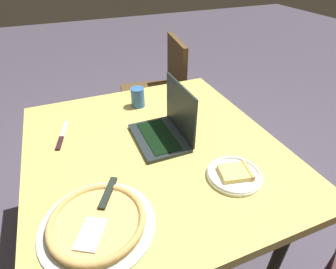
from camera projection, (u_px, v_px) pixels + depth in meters
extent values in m
plane|color=#423B48|center=(157.00, 241.00, 1.62)|extent=(12.00, 12.00, 0.00)
cube|color=tan|center=(154.00, 150.00, 1.22)|extent=(1.17, 1.09, 0.05)
cylinder|color=black|center=(282.00, 247.00, 1.23)|extent=(0.05, 0.05, 0.68)
cylinder|color=black|center=(194.00, 139.00, 1.90)|extent=(0.05, 0.05, 0.68)
cylinder|color=black|center=(61.00, 172.00, 1.63)|extent=(0.05, 0.05, 0.68)
cube|color=black|center=(158.00, 138.00, 1.24)|extent=(0.30, 0.21, 0.02)
cube|color=black|center=(158.00, 136.00, 1.23)|extent=(0.26, 0.13, 0.00)
cube|color=black|center=(180.00, 109.00, 1.20)|extent=(0.30, 0.01, 0.24)
cube|color=#264C80|center=(180.00, 109.00, 1.20)|extent=(0.27, 0.00, 0.21)
cylinder|color=silver|center=(234.00, 176.00, 1.04)|extent=(0.21, 0.21, 0.01)
torus|color=silver|center=(234.00, 174.00, 1.04)|extent=(0.21, 0.21, 0.01)
cube|color=#DABC5E|center=(235.00, 172.00, 1.03)|extent=(0.12, 0.13, 0.02)
cube|color=tan|center=(248.00, 171.00, 1.04)|extent=(0.10, 0.03, 0.03)
cylinder|color=#9CA5A1|center=(98.00, 225.00, 0.86)|extent=(0.37, 0.37, 0.01)
cylinder|color=#E6B359|center=(97.00, 223.00, 0.86)|extent=(0.30, 0.30, 0.02)
torus|color=tan|center=(97.00, 220.00, 0.85)|extent=(0.31, 0.31, 0.02)
cube|color=#AEA7B9|center=(91.00, 234.00, 0.81)|extent=(0.13, 0.12, 0.00)
cube|color=black|center=(108.00, 193.00, 0.94)|extent=(0.14, 0.09, 0.01)
cube|color=silver|center=(64.00, 131.00, 1.29)|extent=(0.18, 0.06, 0.00)
cube|color=black|center=(60.00, 143.00, 1.21)|extent=(0.10, 0.04, 0.01)
cylinder|color=#2D5EA6|center=(138.00, 97.00, 1.47)|extent=(0.07, 0.07, 0.11)
cylinder|color=#511F1E|center=(137.00, 92.00, 1.45)|extent=(0.06, 0.06, 0.01)
cube|color=#513A1D|center=(151.00, 95.00, 2.21)|extent=(0.51, 0.51, 0.04)
cube|color=#513A1D|center=(177.00, 66.00, 2.12)|extent=(0.43, 0.09, 0.41)
cylinder|color=#513A1D|center=(125.00, 111.00, 2.46)|extent=(0.03, 0.03, 0.43)
cylinder|color=#513A1D|center=(132.00, 137.00, 2.14)|extent=(0.03, 0.03, 0.43)
cylinder|color=#513A1D|center=(169.00, 105.00, 2.55)|extent=(0.03, 0.03, 0.43)
cylinder|color=#513A1D|center=(182.00, 129.00, 2.22)|extent=(0.03, 0.03, 0.43)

